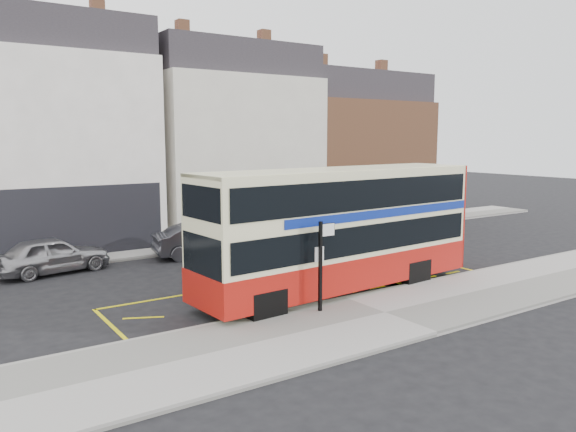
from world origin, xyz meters
TOP-DOWN VIEW (x-y plane):
  - ground at (0.00, 0.00)m, footprint 120.00×120.00m
  - pavement at (0.00, -2.30)m, footprint 40.00×4.00m
  - kerb at (0.00, -0.38)m, footprint 40.00×0.15m
  - far_pavement at (0.00, 11.00)m, footprint 50.00×3.00m
  - road_markings at (0.00, 1.60)m, footprint 14.00×3.40m
  - terrace_left at (-5.50, 14.99)m, footprint 8.00×8.01m
  - terrace_green_shop at (3.50, 14.99)m, footprint 9.00×8.01m
  - terrace_right at (12.50, 14.99)m, footprint 9.00×8.01m
  - double_decker_bus at (0.62, 0.60)m, footprint 10.78×3.15m
  - bus_stop_post at (-1.46, -1.11)m, footprint 0.67×0.11m
  - car_silver at (-7.07, 8.93)m, footprint 4.50×2.40m
  - car_grey at (-0.71, 8.53)m, footprint 4.73×2.28m
  - car_white at (9.67, 8.84)m, footprint 4.85×3.04m
  - street_tree_right at (9.11, 11.03)m, footprint 2.14×2.14m

SIDE VIEW (x-z plane):
  - ground at x=0.00m, z-range 0.00..0.00m
  - road_markings at x=0.00m, z-range 0.00..0.01m
  - pavement at x=0.00m, z-range 0.00..0.15m
  - kerb at x=0.00m, z-range 0.00..0.15m
  - far_pavement at x=0.00m, z-range 0.00..0.15m
  - car_white at x=9.67m, z-range 0.00..1.31m
  - car_silver at x=-7.07m, z-range 0.00..1.46m
  - car_grey at x=-0.71m, z-range 0.00..1.49m
  - bus_stop_post at x=-1.46m, z-range 0.44..3.14m
  - double_decker_bus at x=0.62m, z-range 0.11..4.36m
  - street_tree_right at x=9.11m, z-range 0.83..5.46m
  - terrace_right at x=12.50m, z-range -0.58..9.72m
  - terrace_green_shop at x=3.50m, z-range -0.58..10.72m
  - terrace_left at x=-5.50m, z-range -0.58..11.22m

